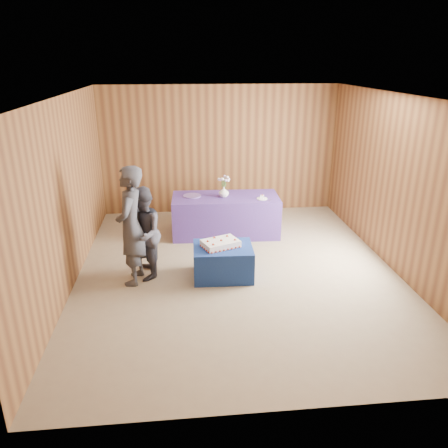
{
  "coord_description": "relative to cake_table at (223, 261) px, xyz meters",
  "views": [
    {
      "loc": [
        -0.85,
        -6.22,
        3.19
      ],
      "look_at": [
        -0.2,
        0.1,
        0.77
      ],
      "focal_mm": 35.0,
      "sensor_mm": 36.0,
      "label": 1
    }
  ],
  "objects": [
    {
      "name": "plate",
      "position": [
        0.89,
        1.55,
        0.51
      ],
      "size": [
        0.22,
        0.22,
        0.01
      ],
      "primitive_type": "cylinder",
      "rotation": [
        0.0,
        0.0,
        -0.11
      ],
      "color": "white",
      "rests_on": "serving_table"
    },
    {
      "name": "sheet_cake",
      "position": [
        -0.04,
        0.02,
        0.3
      ],
      "size": [
        0.66,
        0.56,
        0.13
      ],
      "rotation": [
        0.0,
        0.0,
        0.38
      ],
      "color": "white",
      "rests_on": "cake_table"
    },
    {
      "name": "vase",
      "position": [
        0.19,
        1.74,
        0.6
      ],
      "size": [
        0.22,
        0.22,
        0.19
      ],
      "primitive_type": "imported",
      "rotation": [
        0.0,
        0.0,
        0.23
      ],
      "color": "silver",
      "rests_on": "serving_table"
    },
    {
      "name": "room_shell",
      "position": [
        0.24,
        0.16,
        1.55
      ],
      "size": [
        5.04,
        6.04,
        2.72
      ],
      "color": "brown",
      "rests_on": "ground"
    },
    {
      "name": "knife",
      "position": [
        0.91,
        1.45,
        0.5
      ],
      "size": [
        0.26,
        0.03,
        0.0
      ],
      "primitive_type": "cube",
      "rotation": [
        0.0,
        0.0,
        0.04
      ],
      "color": "#B5B5B9",
      "rests_on": "serving_table"
    },
    {
      "name": "cake_slice",
      "position": [
        0.89,
        1.55,
        0.54
      ],
      "size": [
        0.08,
        0.07,
        0.08
      ],
      "rotation": [
        0.0,
        0.0,
        -0.24
      ],
      "color": "white",
      "rests_on": "plate"
    },
    {
      "name": "cake_table",
      "position": [
        0.0,
        0.0,
        0.0
      ],
      "size": [
        0.92,
        0.73,
        0.5
      ],
      "primitive_type": "cube",
      "rotation": [
        0.0,
        0.0,
        -0.03
      ],
      "color": "navy",
      "rests_on": "ground"
    },
    {
      "name": "platter",
      "position": [
        -0.4,
        1.84,
        0.51
      ],
      "size": [
        0.43,
        0.43,
        0.02
      ],
      "primitive_type": "cylinder",
      "rotation": [
        0.0,
        0.0,
        -0.35
      ],
      "color": "#654B96",
      "rests_on": "serving_table"
    },
    {
      "name": "guest_left",
      "position": [
        -1.35,
        -0.01,
        0.65
      ],
      "size": [
        0.52,
        0.71,
        1.79
      ],
      "primitive_type": "imported",
      "rotation": [
        0.0,
        0.0,
        -1.72
      ],
      "color": "#34353D",
      "rests_on": "ground"
    },
    {
      "name": "flower_spray",
      "position": [
        0.19,
        1.74,
        0.85
      ],
      "size": [
        0.24,
        0.23,
        0.18
      ],
      "color": "#386F2C",
      "rests_on": "vase"
    },
    {
      "name": "ground",
      "position": [
        0.24,
        0.16,
        -0.25
      ],
      "size": [
        6.0,
        6.0,
        0.0
      ],
      "primitive_type": "plane",
      "color": "gray",
      "rests_on": "ground"
    },
    {
      "name": "guest_right",
      "position": [
        -1.2,
        0.11,
        0.47
      ],
      "size": [
        0.6,
        0.74,
        1.44
      ],
      "primitive_type": "imported",
      "rotation": [
        0.0,
        0.0,
        -1.49
      ],
      "color": "#373843",
      "rests_on": "ground"
    },
    {
      "name": "serving_table",
      "position": [
        0.23,
        1.76,
        0.12
      ],
      "size": [
        2.03,
        0.98,
        0.75
      ],
      "primitive_type": "cube",
      "rotation": [
        0.0,
        0.0,
        -0.04
      ],
      "color": "#4A338C",
      "rests_on": "ground"
    }
  ]
}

